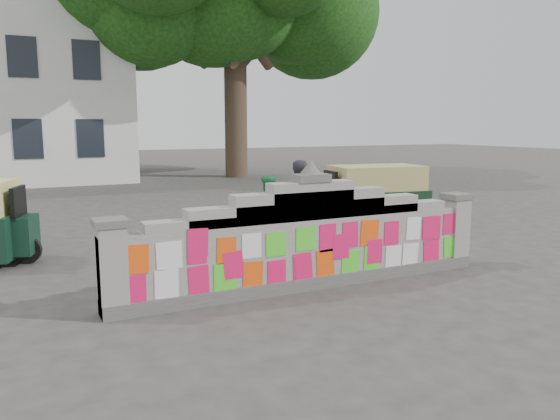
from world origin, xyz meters
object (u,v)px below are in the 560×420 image
(pedestrian, at_px, (269,210))
(cyclist_rider, at_px, (301,218))
(cyclist_bike, at_px, (301,236))
(rickshaw_right, at_px, (373,195))

(pedestrian, bearing_deg, cyclist_rider, -14.25)
(cyclist_bike, distance_m, pedestrian, 1.64)
(pedestrian, distance_m, rickshaw_right, 3.29)
(cyclist_bike, xyz_separation_m, pedestrian, (0.09, 1.61, 0.26))
(cyclist_bike, bearing_deg, rickshaw_right, -42.06)
(cyclist_rider, relative_size, pedestrian, 1.11)
(cyclist_bike, height_order, cyclist_rider, cyclist_rider)
(cyclist_rider, xyz_separation_m, pedestrian, (0.09, 1.61, -0.08))
(cyclist_bike, height_order, rickshaw_right, rickshaw_right)
(cyclist_bike, xyz_separation_m, cyclist_rider, (0.00, 0.00, 0.34))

